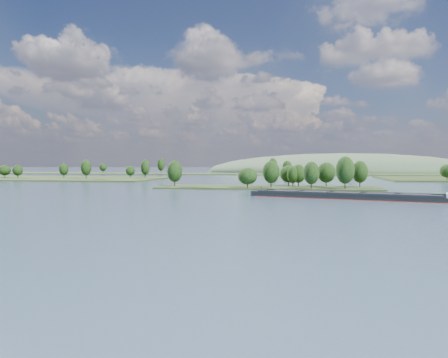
# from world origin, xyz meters

# --- Properties ---
(ground) EXTENTS (1800.00, 1800.00, 0.00)m
(ground) POSITION_xyz_m (0.00, 120.00, 0.00)
(ground) COLOR #36465E
(ground) RESTS_ON ground
(tree_island) EXTENTS (100.00, 30.21, 14.95)m
(tree_island) POSITION_xyz_m (6.81, 178.72, 4.20)
(tree_island) COLOR #233417
(tree_island) RESTS_ON ground
(back_shoreline) EXTENTS (900.00, 60.00, 16.20)m
(back_shoreline) POSITION_xyz_m (9.51, 399.86, 0.81)
(back_shoreline) COLOR #233417
(back_shoreline) RESTS_ON ground
(hill_west) EXTENTS (320.00, 160.00, 44.00)m
(hill_west) POSITION_xyz_m (60.00, 500.00, 0.00)
(hill_west) COLOR #3F563B
(hill_west) RESTS_ON ground
(cargo_barge) EXTENTS (77.12, 29.75, 10.49)m
(cargo_barge) POSITION_xyz_m (42.16, 123.82, 1.32)
(cargo_barge) COLOR black
(cargo_barge) RESTS_ON ground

